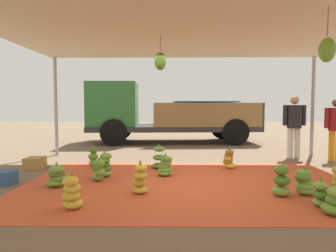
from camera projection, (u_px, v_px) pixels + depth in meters
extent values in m
plane|color=brown|center=(184.00, 157.00, 8.67)|extent=(40.00, 40.00, 0.00)
cube|color=#D1512D|center=(190.00, 184.00, 5.67)|extent=(6.23, 4.10, 0.01)
cylinder|color=#9EA0A5|center=(56.00, 106.00, 8.92)|extent=(0.10, 0.10, 2.93)
cylinder|color=#9EA0A5|center=(313.00, 106.00, 8.82)|extent=(0.10, 0.10, 2.93)
cube|color=beige|center=(191.00, 25.00, 5.48)|extent=(8.00, 7.00, 0.06)
cylinder|color=#4C422D|center=(328.00, 21.00, 4.39)|extent=(0.01, 0.01, 0.43)
ellipsoid|color=#60932D|center=(327.00, 50.00, 4.42)|extent=(0.24, 0.24, 0.36)
cylinder|color=#4C422D|center=(160.00, 43.00, 6.15)|extent=(0.01, 0.01, 0.34)
ellipsoid|color=#477523|center=(160.00, 61.00, 6.17)|extent=(0.24, 0.24, 0.36)
ellipsoid|color=#75A83D|center=(322.00, 202.00, 4.35)|extent=(0.33, 0.33, 0.13)
ellipsoid|color=#477523|center=(322.00, 194.00, 4.32)|extent=(0.27, 0.27, 0.13)
ellipsoid|color=#75A83D|center=(320.00, 186.00, 4.33)|extent=(0.28, 0.28, 0.13)
cylinder|color=olive|center=(321.00, 182.00, 4.32)|extent=(0.04, 0.04, 0.12)
ellipsoid|color=#60932D|center=(165.00, 173.00, 6.28)|extent=(0.35, 0.35, 0.13)
ellipsoid|color=#75A83D|center=(165.00, 169.00, 6.30)|extent=(0.29, 0.29, 0.13)
ellipsoid|color=#60932D|center=(164.00, 166.00, 6.30)|extent=(0.38, 0.38, 0.13)
ellipsoid|color=#75A83D|center=(166.00, 162.00, 6.30)|extent=(0.34, 0.34, 0.13)
ellipsoid|color=#518428|center=(166.00, 159.00, 6.28)|extent=(0.31, 0.31, 0.13)
cylinder|color=olive|center=(165.00, 156.00, 6.28)|extent=(0.04, 0.04, 0.12)
ellipsoid|color=#75A83D|center=(94.00, 163.00, 7.27)|extent=(0.34, 0.34, 0.17)
ellipsoid|color=#60932D|center=(93.00, 157.00, 7.27)|extent=(0.32, 0.32, 0.17)
ellipsoid|color=#477523|center=(94.00, 150.00, 7.30)|extent=(0.30, 0.30, 0.17)
cylinder|color=olive|center=(94.00, 148.00, 7.27)|extent=(0.04, 0.04, 0.12)
ellipsoid|color=#60932D|center=(56.00, 182.00, 5.44)|extent=(0.47, 0.47, 0.16)
ellipsoid|color=#60932D|center=(59.00, 178.00, 5.45)|extent=(0.37, 0.37, 0.16)
ellipsoid|color=#477523|center=(57.00, 174.00, 5.43)|extent=(0.32, 0.32, 0.16)
ellipsoid|color=#6B9E38|center=(57.00, 170.00, 5.40)|extent=(0.35, 0.35, 0.16)
cylinder|color=olive|center=(57.00, 166.00, 5.42)|extent=(0.04, 0.04, 0.12)
ellipsoid|color=#518428|center=(159.00, 166.00, 7.06)|extent=(0.48, 0.48, 0.12)
ellipsoid|color=#518428|center=(159.00, 158.00, 7.03)|extent=(0.44, 0.44, 0.12)
ellipsoid|color=#60932D|center=(159.00, 149.00, 7.05)|extent=(0.39, 0.39, 0.12)
cylinder|color=olive|center=(159.00, 147.00, 7.03)|extent=(0.04, 0.04, 0.12)
ellipsoid|color=#60932D|center=(334.00, 208.00, 4.02)|extent=(0.43, 0.43, 0.17)
ellipsoid|color=gold|center=(140.00, 190.00, 5.03)|extent=(0.30, 0.30, 0.12)
ellipsoid|color=gold|center=(139.00, 182.00, 5.03)|extent=(0.34, 0.34, 0.12)
ellipsoid|color=gold|center=(141.00, 175.00, 5.00)|extent=(0.32, 0.32, 0.12)
ellipsoid|color=gold|center=(141.00, 168.00, 5.01)|extent=(0.30, 0.30, 0.12)
cylinder|color=olive|center=(140.00, 165.00, 4.99)|extent=(0.04, 0.04, 0.12)
ellipsoid|color=gold|center=(73.00, 203.00, 4.27)|extent=(0.39, 0.39, 0.15)
ellipsoid|color=gold|center=(71.00, 196.00, 4.25)|extent=(0.36, 0.36, 0.15)
ellipsoid|color=gold|center=(72.00, 188.00, 4.27)|extent=(0.34, 0.34, 0.15)
ellipsoid|color=gold|center=(71.00, 181.00, 4.21)|extent=(0.31, 0.31, 0.15)
cylinder|color=olive|center=(72.00, 177.00, 4.23)|extent=(0.04, 0.04, 0.12)
ellipsoid|color=#75A83D|center=(281.00, 191.00, 4.88)|extent=(0.39, 0.39, 0.17)
ellipsoid|color=#477523|center=(282.00, 180.00, 4.86)|extent=(0.29, 0.29, 0.17)
ellipsoid|color=#518428|center=(281.00, 170.00, 4.86)|extent=(0.30, 0.30, 0.17)
cylinder|color=olive|center=(283.00, 166.00, 4.85)|extent=(0.04, 0.04, 0.12)
ellipsoid|color=#75A83D|center=(104.00, 173.00, 6.21)|extent=(0.40, 0.40, 0.14)
ellipsoid|color=#477523|center=(104.00, 169.00, 6.23)|extent=(0.40, 0.40, 0.14)
ellipsoid|color=#518428|center=(103.00, 165.00, 6.25)|extent=(0.30, 0.30, 0.14)
ellipsoid|color=#518428|center=(104.00, 161.00, 6.19)|extent=(0.32, 0.32, 0.14)
ellipsoid|color=#6B9E38|center=(106.00, 156.00, 6.23)|extent=(0.34, 0.34, 0.14)
cylinder|color=olive|center=(104.00, 153.00, 6.21)|extent=(0.04, 0.04, 0.12)
ellipsoid|color=gold|center=(230.00, 166.00, 7.03)|extent=(0.29, 0.29, 0.13)
ellipsoid|color=#996628|center=(228.00, 162.00, 7.05)|extent=(0.26, 0.26, 0.13)
ellipsoid|color=gold|center=(228.00, 159.00, 7.03)|extent=(0.31, 0.31, 0.13)
ellipsoid|color=#996628|center=(229.00, 155.00, 7.05)|extent=(0.24, 0.24, 0.13)
ellipsoid|color=#996628|center=(229.00, 152.00, 7.02)|extent=(0.26, 0.26, 0.13)
cylinder|color=olive|center=(229.00, 149.00, 7.02)|extent=(0.04, 0.04, 0.12)
ellipsoid|color=#6B9E38|center=(98.00, 176.00, 5.86)|extent=(0.25, 0.25, 0.18)
ellipsoid|color=#6B9E38|center=(100.00, 172.00, 5.84)|extent=(0.30, 0.30, 0.18)
ellipsoid|color=#518428|center=(98.00, 168.00, 5.84)|extent=(0.23, 0.23, 0.18)
ellipsoid|color=#60932D|center=(100.00, 164.00, 5.82)|extent=(0.27, 0.27, 0.18)
cylinder|color=olive|center=(99.00, 161.00, 5.83)|extent=(0.04, 0.04, 0.12)
ellipsoid|color=#6B9E38|center=(305.00, 190.00, 4.94)|extent=(0.35, 0.35, 0.15)
ellipsoid|color=#75A83D|center=(304.00, 186.00, 4.94)|extent=(0.31, 0.31, 0.15)
ellipsoid|color=#75A83D|center=(305.00, 182.00, 4.95)|extent=(0.35, 0.35, 0.15)
ellipsoid|color=#477523|center=(303.00, 178.00, 4.92)|extent=(0.33, 0.33, 0.15)
ellipsoid|color=#6B9E38|center=(304.00, 173.00, 4.97)|extent=(0.33, 0.33, 0.15)
cylinder|color=olive|center=(304.00, 170.00, 4.94)|extent=(0.04, 0.04, 0.12)
cube|color=#2D2D2D|center=(173.00, 128.00, 12.24)|extent=(6.81, 2.72, 0.20)
cube|color=#2D6B33|center=(114.00, 104.00, 12.08)|extent=(1.99, 2.26, 1.70)
cube|color=#232D38|center=(90.00, 96.00, 12.01)|extent=(0.13, 1.87, 0.75)
cube|color=olive|center=(209.00, 115.00, 11.13)|extent=(4.14, 0.32, 0.90)
cube|color=olive|center=(200.00, 113.00, 13.39)|extent=(4.14, 0.32, 0.90)
cube|color=olive|center=(253.00, 114.00, 12.35)|extent=(0.21, 2.34, 0.90)
ellipsoid|color=#75A83D|center=(204.00, 114.00, 12.26)|extent=(3.75, 2.17, 0.93)
cube|color=#19569E|center=(204.00, 102.00, 12.23)|extent=(2.59, 1.92, 0.04)
cylinder|color=black|center=(114.00, 133.00, 11.08)|extent=(1.01, 0.34, 1.00)
cylinder|color=black|center=(120.00, 128.00, 13.22)|extent=(1.01, 0.34, 1.00)
cylinder|color=black|center=(235.00, 132.00, 11.28)|extent=(1.01, 0.34, 1.00)
cylinder|color=black|center=(223.00, 128.00, 13.42)|extent=(1.01, 0.34, 1.00)
cylinder|color=orange|center=(332.00, 146.00, 8.06)|extent=(0.15, 0.15, 0.82)
cylinder|color=maroon|center=(336.00, 119.00, 8.01)|extent=(0.37, 0.37, 0.61)
cylinder|color=maroon|center=(327.00, 118.00, 8.01)|extent=(0.12, 0.12, 0.54)
cylinder|color=silver|center=(290.00, 143.00, 8.46)|extent=(0.16, 0.16, 0.86)
cylinder|color=silver|center=(297.00, 143.00, 8.45)|extent=(0.16, 0.16, 0.86)
cylinder|color=#26262D|center=(294.00, 117.00, 8.41)|extent=(0.39, 0.39, 0.64)
cylinder|color=#26262D|center=(285.00, 115.00, 8.41)|extent=(0.13, 0.13, 0.57)
cylinder|color=#26262D|center=(304.00, 115.00, 8.40)|extent=(0.13, 0.13, 0.57)
sphere|color=tan|center=(295.00, 100.00, 8.38)|extent=(0.23, 0.23, 0.23)
cube|color=#B78947|center=(35.00, 163.00, 7.09)|extent=(0.40, 0.45, 0.26)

